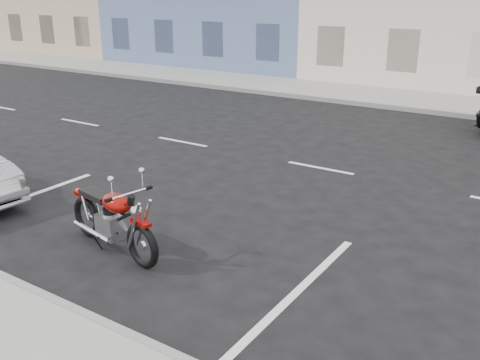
{
  "coord_description": "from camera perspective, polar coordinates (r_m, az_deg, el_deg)",
  "views": [
    {
      "loc": [
        2.77,
        -10.55,
        3.79
      ],
      "look_at": [
        -1.84,
        -3.54,
        0.8
      ],
      "focal_mm": 40.0,
      "sensor_mm": 36.0,
      "label": 1
    }
  ],
  "objects": [
    {
      "name": "motorcycle",
      "position": [
        7.72,
        -10.32,
        -5.95
      ],
      "size": [
        2.16,
        0.8,
        1.09
      ],
      "rotation": [
        0.0,
        0.0,
        -0.19
      ],
      "color": "black",
      "rests_on": "ground"
    },
    {
      "name": "ground",
      "position": [
        11.55,
        17.56,
        -0.49
      ],
      "size": [
        120.0,
        120.0,
        0.0
      ],
      "primitive_type": "plane",
      "color": "black",
      "rests_on": "ground"
    },
    {
      "name": "curb_far",
      "position": [
        19.55,
        9.39,
        8.42
      ],
      "size": [
        80.0,
        0.12,
        0.16
      ],
      "primitive_type": "cube",
      "color": "gray",
      "rests_on": "ground"
    },
    {
      "name": "sidewalk_far",
      "position": [
        21.09,
        11.33,
        9.1
      ],
      "size": [
        80.0,
        3.4,
        0.15
      ],
      "primitive_type": "cube",
      "color": "gray",
      "rests_on": "ground"
    }
  ]
}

